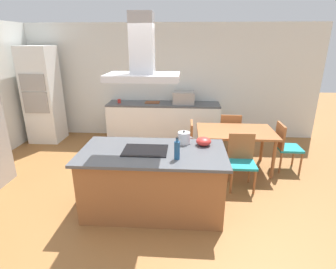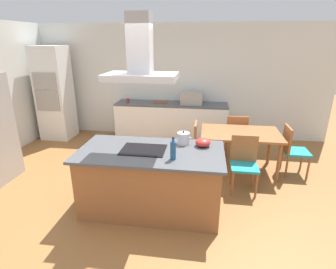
# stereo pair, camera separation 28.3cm
# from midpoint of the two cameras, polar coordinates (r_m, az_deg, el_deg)

# --- Properties ---
(ground) EXTENTS (16.00, 16.00, 0.00)m
(ground) POSITION_cam_midpoint_polar(r_m,az_deg,el_deg) (5.36, -2.69, -6.13)
(ground) COLOR #936033
(wall_back) EXTENTS (7.20, 0.10, 2.70)m
(wall_back) POSITION_cam_midpoint_polar(r_m,az_deg,el_deg) (6.65, -1.18, 11.15)
(wall_back) COLOR silver
(wall_back) RESTS_ON ground
(kitchen_island) EXTENTS (1.99, 1.03, 0.90)m
(kitchen_island) POSITION_cam_midpoint_polar(r_m,az_deg,el_deg) (3.83, -5.30, -9.71)
(kitchen_island) COLOR #995B33
(kitchen_island) RESTS_ON ground
(cooktop) EXTENTS (0.60, 0.44, 0.01)m
(cooktop) POSITION_cam_midpoint_polar(r_m,az_deg,el_deg) (3.65, -7.10, -3.42)
(cooktop) COLOR black
(cooktop) RESTS_ON kitchen_island
(tea_kettle) EXTENTS (0.23, 0.18, 0.20)m
(tea_kettle) POSITION_cam_midpoint_polar(r_m,az_deg,el_deg) (3.85, 1.33, -0.74)
(tea_kettle) COLOR silver
(tea_kettle) RESTS_ON kitchen_island
(olive_oil_bottle) EXTENTS (0.07, 0.07, 0.29)m
(olive_oil_bottle) POSITION_cam_midpoint_polar(r_m,az_deg,el_deg) (3.34, -0.49, -3.33)
(olive_oil_bottle) COLOR navy
(olive_oil_bottle) RESTS_ON kitchen_island
(mixing_bowl) EXTENTS (0.21, 0.21, 0.12)m
(mixing_bowl) POSITION_cam_midpoint_polar(r_m,az_deg,el_deg) (3.81, 5.51, -1.50)
(mixing_bowl) COLOR red
(mixing_bowl) RESTS_ON kitchen_island
(back_counter) EXTENTS (2.65, 0.62, 0.90)m
(back_counter) POSITION_cam_midpoint_polar(r_m,az_deg,el_deg) (6.49, -2.24, 2.78)
(back_counter) COLOR white
(back_counter) RESTS_ON ground
(countertop_microwave) EXTENTS (0.50, 0.38, 0.28)m
(countertop_microwave) POSITION_cam_midpoint_polar(r_m,az_deg,el_deg) (6.31, 2.05, 7.83)
(countertop_microwave) COLOR #9E9993
(countertop_microwave) RESTS_ON back_counter
(coffee_mug_red) EXTENTS (0.08, 0.08, 0.09)m
(coffee_mug_red) POSITION_cam_midpoint_polar(r_m,az_deg,el_deg) (6.53, -11.61, 6.99)
(coffee_mug_red) COLOR red
(coffee_mug_red) RESTS_ON back_counter
(cutting_board) EXTENTS (0.34, 0.24, 0.02)m
(cutting_board) POSITION_cam_midpoint_polar(r_m,az_deg,el_deg) (6.45, -4.60, 6.85)
(cutting_board) COLOR brown
(cutting_board) RESTS_ON back_counter
(wall_oven_stack) EXTENTS (0.70, 0.66, 2.20)m
(wall_oven_stack) POSITION_cam_midpoint_polar(r_m,az_deg,el_deg) (6.99, -26.27, 7.50)
(wall_oven_stack) COLOR white
(wall_oven_stack) RESTS_ON ground
(dining_table) EXTENTS (1.40, 0.90, 0.75)m
(dining_table) POSITION_cam_midpoint_polar(r_m,az_deg,el_deg) (5.05, 12.62, -0.08)
(dining_table) COLOR #995B33
(dining_table) RESTS_ON ground
(chair_facing_back_wall) EXTENTS (0.42, 0.42, 0.89)m
(chair_facing_back_wall) POSITION_cam_midpoint_polar(r_m,az_deg,el_deg) (5.72, 11.57, 0.66)
(chair_facing_back_wall) COLOR teal
(chair_facing_back_wall) RESTS_ON ground
(chair_at_right_end) EXTENTS (0.42, 0.42, 0.89)m
(chair_at_right_end) POSITION_cam_midpoint_polar(r_m,az_deg,el_deg) (5.32, 22.28, -1.90)
(chair_at_right_end) COLOR teal
(chair_at_right_end) RESTS_ON ground
(chair_at_left_end) EXTENTS (0.42, 0.42, 0.89)m
(chair_at_left_end) POSITION_cam_midpoint_polar(r_m,az_deg,el_deg) (5.04, 2.16, -1.55)
(chair_at_left_end) COLOR teal
(chair_at_left_end) RESTS_ON ground
(chair_facing_island) EXTENTS (0.42, 0.42, 0.89)m
(chair_facing_island) POSITION_cam_midpoint_polar(r_m,az_deg,el_deg) (4.50, 13.68, -4.83)
(chair_facing_island) COLOR teal
(chair_facing_island) RESTS_ON ground
(range_hood) EXTENTS (0.90, 0.55, 0.78)m
(range_hood) POSITION_cam_midpoint_polar(r_m,az_deg,el_deg) (3.37, -7.97, 15.63)
(range_hood) COLOR #ADADB2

